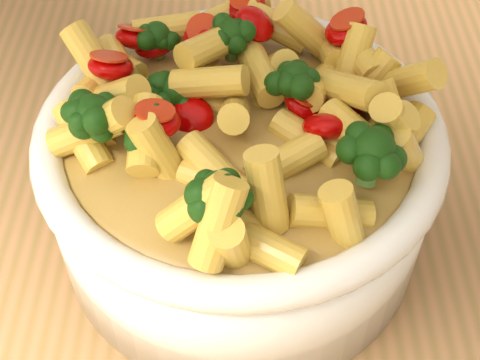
{
  "coord_description": "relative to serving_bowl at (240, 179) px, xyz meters",
  "views": [
    {
      "loc": [
        0.01,
        -0.24,
        1.27
      ],
      "look_at": [
        0.01,
        0.05,
        0.95
      ],
      "focal_mm": 50.0,
      "sensor_mm": 36.0,
      "label": 1
    }
  ],
  "objects": [
    {
      "name": "serving_bowl",
      "position": [
        0.0,
        0.0,
        0.0
      ],
      "size": [
        0.25,
        0.25,
        0.11
      ],
      "color": "white",
      "rests_on": "table"
    },
    {
      "name": "pasta_salad",
      "position": [
        0.0,
        -0.0,
        0.07
      ],
      "size": [
        0.2,
        0.2,
        0.04
      ],
      "color": "#FFDC50",
      "rests_on": "serving_bowl"
    }
  ]
}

